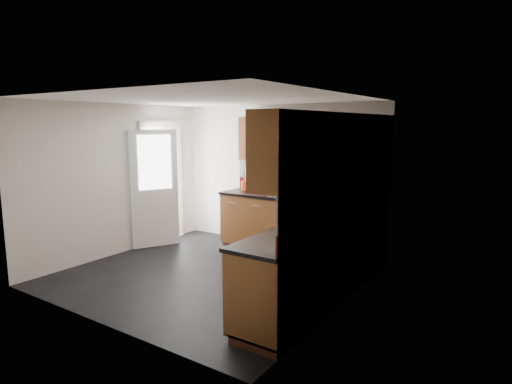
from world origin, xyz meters
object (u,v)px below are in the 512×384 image
Objects in this scene: gas_hob at (292,196)px; food_processor at (355,198)px; utensil_pot at (245,185)px; toaster at (338,195)px.

gas_hob is 1.25m from food_processor.
utensil_pot is 2.26m from food_processor.
food_processor is at bearing -13.15° from utensil_pot.
gas_hob is at bearing 161.84° from food_processor.
food_processor is at bearing -18.16° from gas_hob.
food_processor is (0.45, -0.46, 0.07)m from toaster.
gas_hob is 0.75m from toaster.
utensil_pot is (-1.01, 0.12, 0.08)m from gas_hob.
gas_hob is 1.86× the size of food_processor.
utensil_pot is at bearing 166.85° from food_processor.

